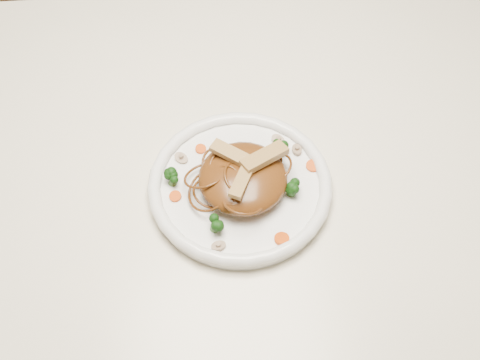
{
  "coord_description": "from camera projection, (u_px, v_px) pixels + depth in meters",
  "views": [
    {
      "loc": [
        -0.03,
        -0.6,
        1.54
      ],
      "look_at": [
        0.02,
        -0.08,
        0.78
      ],
      "focal_mm": 46.01,
      "sensor_mm": 36.0,
      "label": 1
    }
  ],
  "objects": [
    {
      "name": "noodle_mound",
      "position": [
        243.0,
        178.0,
        0.91
      ],
      "size": [
        0.15,
        0.15,
        0.04
      ],
      "primitive_type": "ellipsoid",
      "rotation": [
        0.0,
        0.0,
        0.17
      ],
      "color": "#603112",
      "rests_on": "plate"
    },
    {
      "name": "broccoli_3",
      "position": [
        292.0,
        188.0,
        0.91
      ],
      "size": [
        0.04,
        0.04,
        0.03
      ],
      "primitive_type": null,
      "rotation": [
        0.0,
        0.0,
        -0.36
      ],
      "color": "#0F3B0C",
      "rests_on": "plate"
    },
    {
      "name": "plate",
      "position": [
        240.0,
        188.0,
        0.94
      ],
      "size": [
        0.32,
        0.32,
        0.02
      ],
      "primitive_type": "cylinder",
      "rotation": [
        0.0,
        0.0,
        0.16
      ],
      "color": "white",
      "rests_on": "table"
    },
    {
      "name": "broccoli_2",
      "position": [
        214.0,
        223.0,
        0.88
      ],
      "size": [
        0.04,
        0.04,
        0.03
      ],
      "primitive_type": null,
      "rotation": [
        0.0,
        0.0,
        0.29
      ],
      "color": "#0F3B0C",
      "rests_on": "plate"
    },
    {
      "name": "chicken_b",
      "position": [
        231.0,
        154.0,
        0.9
      ],
      "size": [
        0.07,
        0.06,
        0.01
      ],
      "primitive_type": "cube",
      "rotation": [
        0.0,
        0.0,
        2.52
      ],
      "color": "tan",
      "rests_on": "noodle_mound"
    },
    {
      "name": "carrot_4",
      "position": [
        282.0,
        239.0,
        0.88
      ],
      "size": [
        0.03,
        0.03,
        0.0
      ],
      "primitive_type": "cylinder",
      "rotation": [
        0.0,
        0.0,
        -0.43
      ],
      "color": "#DD4908",
      "rests_on": "plate"
    },
    {
      "name": "carrot_3",
      "position": [
        201.0,
        149.0,
        0.97
      ],
      "size": [
        0.02,
        0.02,
        0.0
      ],
      "primitive_type": "cylinder",
      "rotation": [
        0.0,
        0.0,
        0.38
      ],
      "color": "#DD4908",
      "rests_on": "plate"
    },
    {
      "name": "chicken_c",
      "position": [
        241.0,
        182.0,
        0.88
      ],
      "size": [
        0.04,
        0.06,
        0.01
      ],
      "primitive_type": "cube",
      "rotation": [
        0.0,
        0.0,
        4.28
      ],
      "color": "tan",
      "rests_on": "noodle_mound"
    },
    {
      "name": "mushroom_3",
      "position": [
        278.0,
        141.0,
        0.98
      ],
      "size": [
        0.04,
        0.04,
        0.01
      ],
      "primitive_type": "cylinder",
      "rotation": [
        0.0,
        0.0,
        2.23
      ],
      "color": "tan",
      "rests_on": "plate"
    },
    {
      "name": "carrot_2",
      "position": [
        313.0,
        166.0,
        0.95
      ],
      "size": [
        0.02,
        0.02,
        0.0
      ],
      "primitive_type": "cylinder",
      "rotation": [
        0.0,
        0.0,
        -0.08
      ],
      "color": "#DD4908",
      "rests_on": "plate"
    },
    {
      "name": "mushroom_2",
      "position": [
        181.0,
        158.0,
        0.96
      ],
      "size": [
        0.03,
        0.03,
        0.01
      ],
      "primitive_type": "cylinder",
      "rotation": [
        0.0,
        0.0,
        -0.72
      ],
      "color": "tan",
      "rests_on": "plate"
    },
    {
      "name": "mushroom_0",
      "position": [
        218.0,
        246.0,
        0.87
      ],
      "size": [
        0.03,
        0.03,
        0.01
      ],
      "primitive_type": "cylinder",
      "rotation": [
        0.0,
        0.0,
        0.29
      ],
      "color": "tan",
      "rests_on": "plate"
    },
    {
      "name": "carrot_0",
      "position": [
        281.0,
        146.0,
        0.97
      ],
      "size": [
        0.03,
        0.03,
        0.0
      ],
      "primitive_type": "cylinder",
      "rotation": [
        0.0,
        0.0,
        -0.4
      ],
      "color": "#DD4908",
      "rests_on": "plate"
    },
    {
      "name": "broccoli_1",
      "position": [
        172.0,
        177.0,
        0.92
      ],
      "size": [
        0.04,
        0.04,
        0.03
      ],
      "primitive_type": null,
      "rotation": [
        0.0,
        0.0,
        0.37
      ],
      "color": "#0F3B0C",
      "rests_on": "plate"
    },
    {
      "name": "mushroom_1",
      "position": [
        297.0,
        150.0,
        0.97
      ],
      "size": [
        0.02,
        0.02,
        0.01
      ],
      "primitive_type": "cylinder",
      "rotation": [
        0.0,
        0.0,
        1.6
      ],
      "color": "tan",
      "rests_on": "plate"
    },
    {
      "name": "chicken_a",
      "position": [
        264.0,
        157.0,
        0.9
      ],
      "size": [
        0.08,
        0.06,
        0.01
      ],
      "primitive_type": "cube",
      "rotation": [
        0.0,
        0.0,
        0.54
      ],
      "color": "tan",
      "rests_on": "noodle_mound"
    },
    {
      "name": "broccoli_0",
      "position": [
        281.0,
        147.0,
        0.96
      ],
      "size": [
        0.03,
        0.03,
        0.03
      ],
      "primitive_type": null,
      "rotation": [
        0.0,
        0.0,
        -0.05
      ],
      "color": "#0F3B0C",
      "rests_on": "plate"
    },
    {
      "name": "table",
      "position": [
        227.0,
        185.0,
        1.07
      ],
      "size": [
        1.2,
        0.8,
        0.75
      ],
      "color": "beige",
      "rests_on": "ground"
    },
    {
      "name": "ground",
      "position": [
        231.0,
        325.0,
        1.61
      ],
      "size": [
        4.0,
        4.0,
        0.0
      ],
      "primitive_type": "plane",
      "color": "#4C2B1A",
      "rests_on": "ground"
    },
    {
      "name": "carrot_1",
      "position": [
        175.0,
        196.0,
        0.92
      ],
      "size": [
        0.02,
        0.02,
        0.0
      ],
      "primitive_type": "cylinder",
      "rotation": [
        0.0,
        0.0,
        -0.05
      ],
      "color": "#DD4908",
      "rests_on": "plate"
    }
  ]
}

